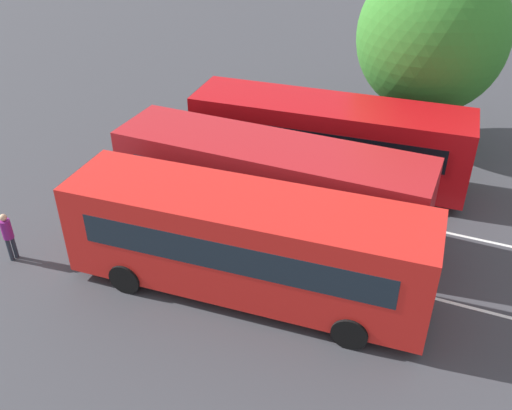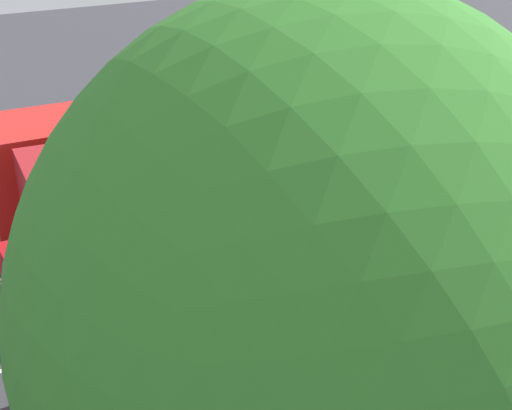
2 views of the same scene
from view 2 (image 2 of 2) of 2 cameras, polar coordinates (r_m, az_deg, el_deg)
ground_plane at (r=17.11m, az=-0.88°, el=-4.64°), size 73.28×73.28×0.00m
bus_far_left at (r=13.30m, az=4.24°, el=-5.47°), size 10.23×2.95×3.09m
bus_center_left at (r=16.70m, az=0.10°, el=1.13°), size 10.36×3.69×3.09m
bus_center_right at (r=19.25m, az=-5.51°, el=4.26°), size 10.25×3.00×3.09m
pedestrian at (r=23.94m, az=9.80°, el=6.25°), size 0.42×0.42×1.65m
street_lamp at (r=8.55m, az=5.88°, el=1.06°), size 1.21×2.61×8.63m
depot_tree at (r=7.22m, az=4.76°, el=-7.66°), size 5.92×5.33×7.62m
lane_stripe_outer_left at (r=15.84m, az=2.38°, el=-7.23°), size 15.32×1.78×0.01m
lane_stripe_inner_left at (r=18.45m, az=-3.65°, el=-2.38°), size 15.32×1.78×0.01m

